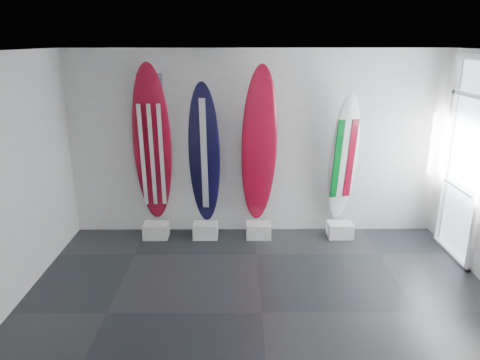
{
  "coord_description": "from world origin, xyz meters",
  "views": [
    {
      "loc": [
        -0.29,
        -4.7,
        3.11
      ],
      "look_at": [
        -0.25,
        1.4,
        1.23
      ],
      "focal_mm": 33.96,
      "sensor_mm": 36.0,
      "label": 1
    }
  ],
  "objects_px": {
    "surfboard_navy": "(204,154)",
    "surfboard_usa": "(152,145)",
    "surfboard_italy": "(344,159)",
    "surfboard_swiss": "(259,146)"
  },
  "relations": [
    {
      "from": "surfboard_swiss",
      "to": "surfboard_italy",
      "type": "relative_size",
      "value": 1.2
    },
    {
      "from": "surfboard_swiss",
      "to": "surfboard_italy",
      "type": "height_order",
      "value": "surfboard_swiss"
    },
    {
      "from": "surfboard_navy",
      "to": "surfboard_usa",
      "type": "bearing_deg",
      "value": -168.11
    },
    {
      "from": "surfboard_navy",
      "to": "surfboard_italy",
      "type": "bearing_deg",
      "value": 11.89
    },
    {
      "from": "surfboard_swiss",
      "to": "surfboard_italy",
      "type": "distance_m",
      "value": 1.36
    },
    {
      "from": "surfboard_navy",
      "to": "surfboard_italy",
      "type": "relative_size",
      "value": 1.07
    },
    {
      "from": "surfboard_usa",
      "to": "surfboard_italy",
      "type": "bearing_deg",
      "value": -5.08
    },
    {
      "from": "surfboard_italy",
      "to": "surfboard_swiss",
      "type": "bearing_deg",
      "value": 166.96
    },
    {
      "from": "surfboard_usa",
      "to": "surfboard_swiss",
      "type": "xyz_separation_m",
      "value": [
        1.68,
        0.0,
        -0.02
      ]
    },
    {
      "from": "surfboard_usa",
      "to": "surfboard_swiss",
      "type": "bearing_deg",
      "value": -5.08
    }
  ]
}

